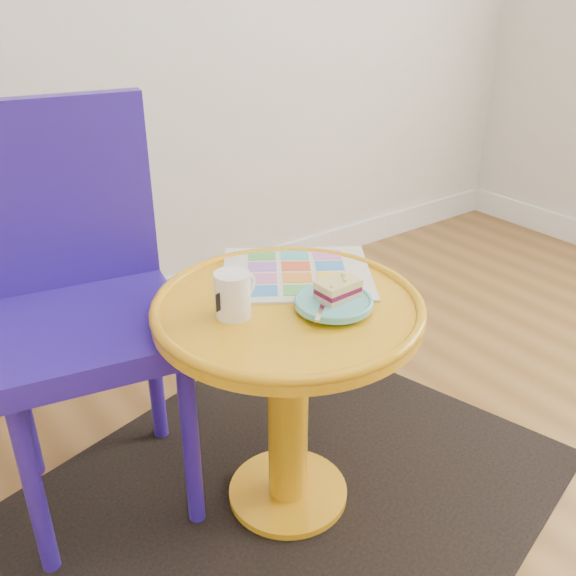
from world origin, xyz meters
TOP-DOWN VIEW (x-y plane):
  - rug at (-0.14, 0.87)m, footprint 1.53×1.39m
  - side_table at (-0.14, 0.87)m, footprint 0.60×0.60m
  - chair at (-0.48, 1.22)m, footprint 0.51×0.51m
  - newspaper at (-0.03, 0.98)m, footprint 0.46×0.45m
  - mug at (-0.26, 0.90)m, footprint 0.11×0.08m
  - plate at (-0.07, 0.79)m, footprint 0.17×0.17m
  - cake_slice at (-0.06, 0.79)m, footprint 0.09×0.06m
  - fork at (-0.10, 0.79)m, footprint 0.12×0.11m

SIDE VIEW (x-z plane):
  - rug at x=-0.14m, z-range 0.00..0.01m
  - side_table at x=-0.14m, z-range 0.12..0.69m
  - chair at x=-0.48m, z-range 0.07..1.05m
  - newspaper at x=-0.03m, z-range 0.57..0.57m
  - plate at x=-0.07m, z-range 0.57..0.59m
  - fork at x=-0.10m, z-range 0.59..0.59m
  - cake_slice at x=-0.06m, z-range 0.59..0.63m
  - mug at x=-0.26m, z-range 0.57..0.67m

